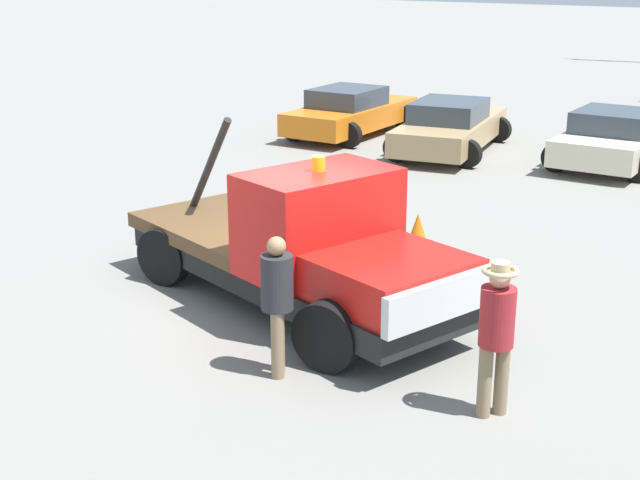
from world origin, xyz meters
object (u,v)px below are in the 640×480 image
(person_near_truck, at_px, (497,327))
(parked_car_tan, at_px, (450,127))
(parked_car_cream, at_px, (615,138))
(tow_truck, at_px, (306,250))
(person_at_hood, at_px, (277,296))
(traffic_cone, at_px, (418,230))
(parked_car_orange, at_px, (350,112))

(person_near_truck, relative_size, parked_car_tan, 0.35)
(person_near_truck, relative_size, parked_car_cream, 0.41)
(tow_truck, distance_m, person_at_hood, 2.02)
(parked_car_tan, distance_m, traffic_cone, 7.77)
(parked_car_tan, bearing_deg, person_at_hood, -173.43)
(parked_car_tan, height_order, traffic_cone, parked_car_tan)
(parked_car_tan, distance_m, parked_car_cream, 4.01)
(tow_truck, xyz_separation_m, parked_car_cream, (1.25, 11.62, -0.26))
(person_near_truck, xyz_separation_m, parked_car_orange, (-9.33, 12.90, -0.40))
(parked_car_cream, bearing_deg, person_near_truck, -169.85)
(parked_car_orange, distance_m, traffic_cone, 9.85)
(parked_car_cream, bearing_deg, traffic_cone, 171.92)
(person_near_truck, relative_size, traffic_cone, 3.23)
(parked_car_cream, xyz_separation_m, traffic_cone, (-1.27, -8.00, -0.39))
(traffic_cone, bearing_deg, parked_car_tan, 110.19)
(person_at_hood, bearing_deg, person_near_truck, 157.04)
(parked_car_orange, height_order, parked_car_tan, same)
(parked_car_tan, bearing_deg, tow_truck, -174.88)
(tow_truck, height_order, person_at_hood, tow_truck)
(person_at_hood, bearing_deg, parked_car_cream, -124.18)
(person_at_hood, height_order, parked_car_tan, person_at_hood)
(person_at_hood, height_order, traffic_cone, person_at_hood)
(person_at_hood, xyz_separation_m, parked_car_cream, (0.44, 13.47, -0.35))
(tow_truck, xyz_separation_m, person_near_truck, (3.36, -1.43, 0.14))
(tow_truck, height_order, parked_car_tan, tow_truck)
(parked_car_cream, bearing_deg, person_at_hood, 179.07)
(tow_truck, distance_m, parked_car_tan, 11.23)
(person_at_hood, xyz_separation_m, parked_car_tan, (-3.51, 12.75, -0.35))
(person_near_truck, height_order, parked_car_cream, person_near_truck)
(traffic_cone, bearing_deg, person_at_hood, -81.39)
(person_near_truck, bearing_deg, parked_car_cream, -43.17)
(tow_truck, relative_size, traffic_cone, 11.27)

